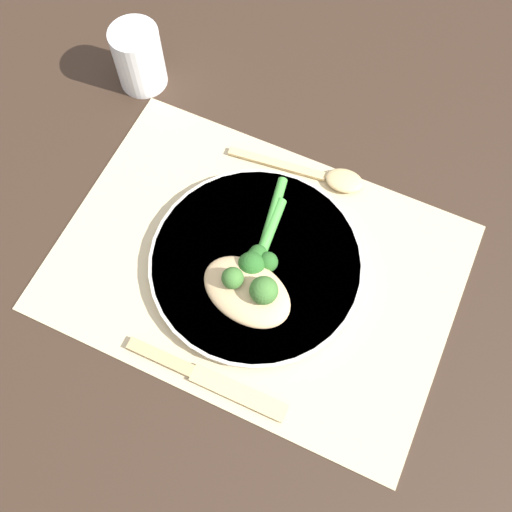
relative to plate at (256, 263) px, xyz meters
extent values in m
plane|color=#332319|center=(0.00, 0.00, -0.01)|extent=(3.00, 3.00, 0.00)
cube|color=#C6B289|center=(0.00, 0.00, -0.01)|extent=(0.47, 0.33, 0.00)
cylinder|color=silver|center=(0.00, 0.00, 0.00)|extent=(0.25, 0.25, 0.01)
cylinder|color=beige|center=(0.00, 0.00, 0.00)|extent=(0.25, 0.25, 0.01)
ellipsoid|color=tan|center=(-0.01, 0.04, 0.02)|extent=(0.12, 0.09, 0.02)
sphere|color=#3D702D|center=(0.01, 0.04, 0.04)|extent=(0.03, 0.03, 0.03)
sphere|color=#3D702D|center=(-0.03, 0.04, 0.04)|extent=(0.03, 0.03, 0.03)
cylinder|color=green|center=(0.00, -0.04, 0.01)|extent=(0.02, 0.10, 0.01)
sphere|color=#286023|center=(0.00, 0.01, 0.02)|extent=(0.03, 0.03, 0.03)
sphere|color=#286023|center=(0.01, 0.02, 0.02)|extent=(0.02, 0.02, 0.02)
cylinder|color=green|center=(0.01, -0.06, 0.01)|extent=(0.03, 0.11, 0.01)
sphere|color=#286023|center=(0.00, -0.01, 0.02)|extent=(0.02, 0.02, 0.02)
sphere|color=#286023|center=(0.00, 0.00, 0.02)|extent=(0.02, 0.02, 0.02)
sphere|color=#286023|center=(-0.01, 0.00, 0.02)|extent=(0.02, 0.02, 0.02)
cube|color=tan|center=(-0.05, 0.14, -0.01)|extent=(0.11, 0.02, 0.00)
cube|color=tan|center=(0.05, 0.15, -0.01)|extent=(0.08, 0.01, 0.01)
cube|color=tan|center=(0.04, -0.14, -0.01)|extent=(0.13, 0.03, 0.00)
ellipsoid|color=tan|center=(-0.05, -0.15, 0.00)|extent=(0.05, 0.04, 0.01)
cylinder|color=white|center=(0.26, -0.19, 0.03)|extent=(0.07, 0.07, 0.09)
camera|label=1|loc=(-0.12, 0.25, 0.65)|focal=42.00mm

